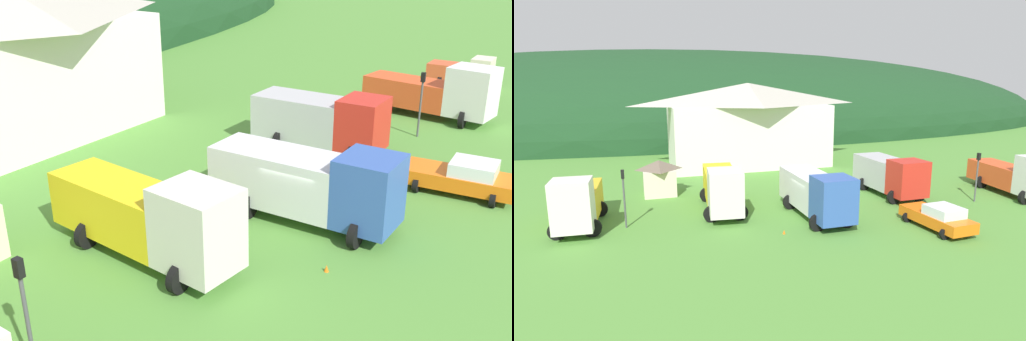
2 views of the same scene
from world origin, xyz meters
TOP-DOWN VIEW (x-y plane):
  - ground_plane at (0.00, 0.00)m, footprint 200.00×200.00m
  - depot_building at (0.48, 19.17)m, footprint 18.15×9.04m
  - flatbed_truck_yellow at (-5.80, 3.01)m, footprint 3.56×8.58m
  - box_truck_blue at (0.15, -0.45)m, footprint 3.25×8.13m
  - crane_truck_red at (8.28, 3.02)m, footprint 3.45×7.36m
  - heavy_rig_white at (18.03, -0.44)m, footprint 3.83×8.72m
  - light_truck_cream at (27.44, 0.35)m, footprint 2.57×4.79m
  - service_pickup_orange at (6.60, -5.12)m, footprint 2.64×5.19m
  - traffic_light_west at (-12.52, 1.31)m, footprint 0.20×0.32m
  - traffic_light_east at (13.62, -0.68)m, footprint 0.20×0.32m
  - traffic_cone_near_pickup at (-3.11, -2.92)m, footprint 0.36×0.36m

SIDE VIEW (x-z plane):
  - ground_plane at x=0.00m, z-range 0.00..0.00m
  - traffic_cone_near_pickup at x=-3.11m, z-range -0.26..0.26m
  - service_pickup_orange at x=6.60m, z-range 0.00..1.66m
  - light_truck_cream at x=27.44m, z-range -0.01..2.40m
  - heavy_rig_white at x=18.03m, z-range -0.07..3.58m
  - flatbed_truck_yellow at x=-5.80m, z-range 0.03..3.57m
  - box_truck_blue at x=0.15m, z-range 0.09..3.53m
  - crane_truck_red at x=8.28m, z-range 0.14..3.48m
  - traffic_light_west at x=-12.52m, z-range 0.46..4.31m
  - traffic_light_east at x=13.62m, z-range 0.46..4.35m
  - depot_building at x=0.48m, z-range 0.14..9.15m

